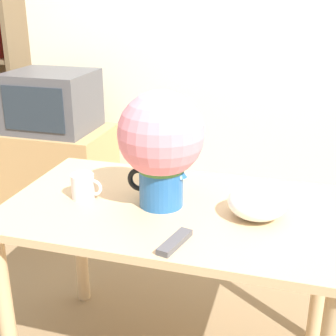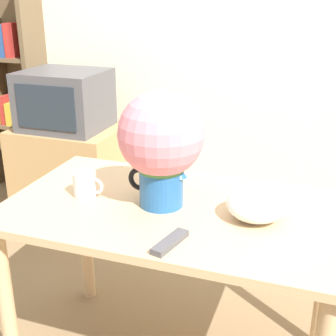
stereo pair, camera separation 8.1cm
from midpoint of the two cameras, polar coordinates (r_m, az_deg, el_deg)
wall_back at (r=3.13m, az=9.10°, el=17.97°), size 8.00×0.05×2.60m
table at (r=1.74m, az=-0.54°, el=-8.08°), size 1.22×0.72×0.72m
flower_vase at (r=1.62m, az=-2.30°, el=3.05°), size 0.30×0.30×0.42m
coffee_mug at (r=1.77m, az=-11.55°, el=-2.22°), size 0.12×0.09×0.09m
white_bowl at (r=1.61m, az=9.41°, el=-4.17°), size 0.20×0.20×0.11m
remote_control at (r=1.44m, az=-0.78°, el=-9.03°), size 0.08×0.17×0.02m
tv_stand at (r=3.25m, az=-13.90°, el=-0.47°), size 0.69×0.51×0.60m
tv_set at (r=3.10m, az=-14.70°, el=7.88°), size 0.52×0.46×0.37m
bookshelf at (r=3.73m, az=-20.43°, el=10.12°), size 0.40×0.28×1.68m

